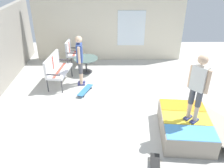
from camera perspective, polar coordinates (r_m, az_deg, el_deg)
The scene contains 10 objects.
ground_plane at distance 6.75m, azimuth 3.41°, elevation -6.59°, with size 12.00×12.00×0.10m, color beige.
house_facade at distance 9.62m, azimuth -0.71°, elevation 13.83°, with size 0.23×6.00×2.75m.
skate_ramp at distance 5.99m, azimuth 17.78°, elevation -9.84°, with size 1.75×1.94×0.50m.
patio_bench at distance 7.99m, azimuth -13.65°, elevation 4.02°, with size 1.31×0.70×1.02m.
patio_chair_near_house at distance 9.32m, azimuth -9.91°, elevation 7.99°, with size 0.66×0.60×1.02m.
patio_table at distance 8.74m, azimuth -6.42°, elevation 5.35°, with size 0.90×0.90×0.57m.
person_watching at distance 7.66m, azimuth -7.94°, elevation 6.57°, with size 0.48×0.25×1.70m.
person_skater at distance 5.30m, azimuth 20.42°, elevation -0.13°, with size 0.38×0.37×1.63m.
skateboard_by_bench at distance 7.52m, azimuth -6.61°, elevation -1.50°, with size 0.82×0.47×0.10m.
skateboard_spare at distance 5.08m, azimuth 10.57°, elevation -19.73°, with size 0.82×0.32×0.10m.
Camera 1 is at (-5.49, 0.44, 3.85)m, focal length 37.12 mm.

